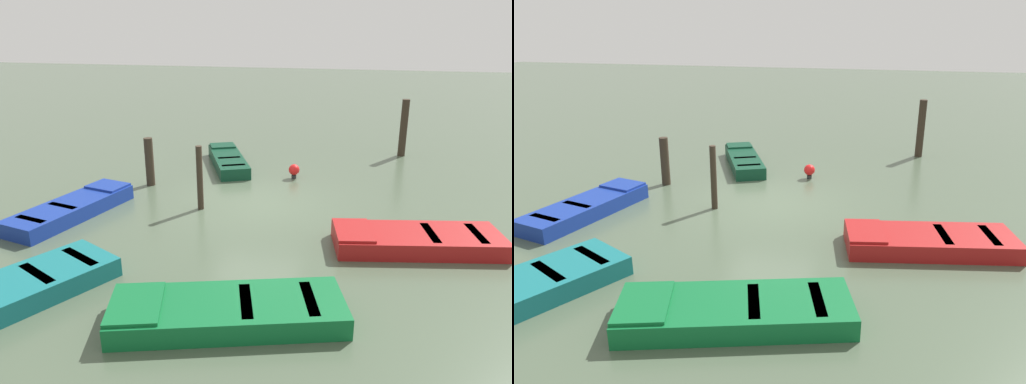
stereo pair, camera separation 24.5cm
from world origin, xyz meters
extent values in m
plane|color=#475642|center=(0.00, 0.00, 0.00)|extent=(80.00, 80.00, 0.00)
cube|color=#0C3823|center=(3.48, 1.76, 0.20)|extent=(3.60, 2.32, 0.40)
cube|color=maroon|center=(3.48, 1.76, 0.34)|extent=(3.03, 1.91, 0.04)
cube|color=#0C3823|center=(4.72, 2.31, 0.43)|extent=(1.07, 1.13, 0.06)
cube|color=maroon|center=(3.24, 1.65, 0.38)|extent=(0.50, 0.80, 0.04)
cube|color=maroon|center=(2.36, 1.27, 0.38)|extent=(0.50, 0.80, 0.04)
cube|color=maroon|center=(-2.09, -4.23, 0.20)|extent=(2.08, 3.97, 0.40)
cube|color=black|center=(-2.09, -4.23, 0.34)|extent=(1.67, 3.36, 0.04)
cube|color=maroon|center=(-2.34, -2.78, 0.43)|extent=(1.43, 1.05, 0.06)
cube|color=black|center=(-2.04, -4.51, 0.38)|extent=(1.15, 0.39, 0.04)
cube|color=black|center=(-1.86, -5.54, 0.38)|extent=(1.15, 0.39, 0.04)
cube|color=navy|center=(-1.96, 4.63, 0.20)|extent=(3.86, 2.02, 0.40)
cube|color=silver|center=(-1.96, 4.63, 0.34)|extent=(3.26, 1.64, 0.04)
cube|color=navy|center=(-0.57, 4.28, 0.43)|extent=(1.04, 1.21, 0.06)
cube|color=#A4A49F|center=(-2.23, 4.70, 0.38)|extent=(0.41, 0.92, 0.04)
cube|color=#A4A49F|center=(-3.22, 4.94, 0.38)|extent=(0.41, 0.92, 0.04)
cube|color=#0F602D|center=(-5.81, -0.75, 0.20)|extent=(2.54, 4.31, 0.40)
cube|color=orange|center=(-5.81, -0.75, 0.34)|extent=(2.06, 3.63, 0.04)
cube|color=#0F602D|center=(-6.26, 0.77, 0.43)|extent=(1.51, 1.23, 0.06)
cube|color=#B06E1E|center=(-5.73, -1.04, 0.38)|extent=(1.15, 0.51, 0.04)
cube|color=#B06E1E|center=(-5.42, -2.11, 0.38)|extent=(1.15, 0.51, 0.04)
cube|color=#14666B|center=(-5.83, 3.25, 0.20)|extent=(3.63, 2.84, 0.40)
cube|color=beige|center=(-5.83, 3.25, 0.34)|extent=(3.04, 2.33, 0.04)
cube|color=#9B9789|center=(-5.60, 3.13, 0.38)|extent=(0.70, 1.07, 0.04)
cube|color=#9B9789|center=(-4.79, 2.69, 0.38)|extent=(0.70, 1.07, 0.04)
cylinder|color=#33281E|center=(6.28, -4.38, 1.08)|extent=(0.28, 0.28, 2.16)
cylinder|color=#33281E|center=(0.95, 3.62, 0.76)|extent=(0.27, 0.27, 1.52)
cylinder|color=#33281E|center=(-0.72, 1.42, 0.90)|extent=(0.17, 0.17, 1.80)
cylinder|color=#262626|center=(2.57, -0.74, 0.06)|extent=(0.16, 0.16, 0.12)
sphere|color=red|center=(2.57, -0.74, 0.30)|extent=(0.36, 0.36, 0.36)
camera|label=1|loc=(-13.03, -2.78, 5.04)|focal=34.90mm
camera|label=2|loc=(-12.98, -3.01, 5.04)|focal=34.90mm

